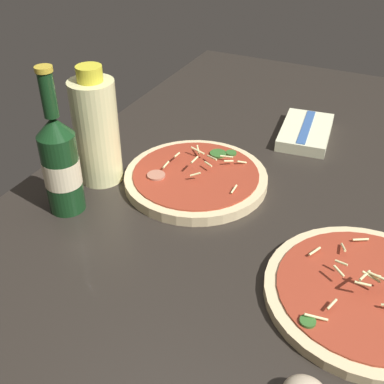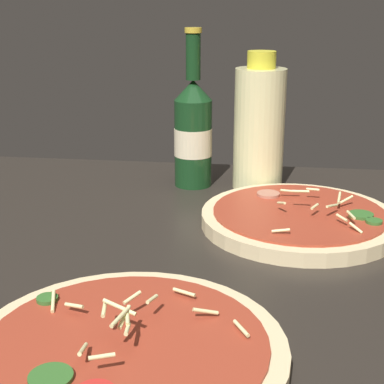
% 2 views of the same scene
% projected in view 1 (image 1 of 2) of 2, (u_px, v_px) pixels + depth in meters
% --- Properties ---
extents(counter_slab, '(1.60, 0.90, 0.03)m').
position_uv_depth(counter_slab, '(257.00, 236.00, 0.80)').
color(counter_slab, '#28231E').
rests_on(counter_slab, ground).
extents(pizza_near, '(0.28, 0.28, 0.05)m').
position_uv_depth(pizza_near, '(367.00, 294.00, 0.66)').
color(pizza_near, beige).
rests_on(pizza_near, counter_slab).
extents(pizza_far, '(0.27, 0.27, 0.05)m').
position_uv_depth(pizza_far, '(196.00, 178.00, 0.90)').
color(pizza_far, beige).
rests_on(pizza_far, counter_slab).
extents(beer_bottle, '(0.06, 0.06, 0.25)m').
position_uv_depth(beer_bottle, '(60.00, 163.00, 0.79)').
color(beer_bottle, '#143819').
rests_on(beer_bottle, counter_slab).
extents(oil_bottle, '(0.08, 0.08, 0.22)m').
position_uv_depth(oil_bottle, '(96.00, 130.00, 0.86)').
color(oil_bottle, beige).
rests_on(oil_bottle, counter_slab).
extents(dish_towel, '(0.18, 0.12, 0.03)m').
position_uv_depth(dish_towel, '(306.00, 132.00, 1.05)').
color(dish_towel, beige).
rests_on(dish_towel, counter_slab).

